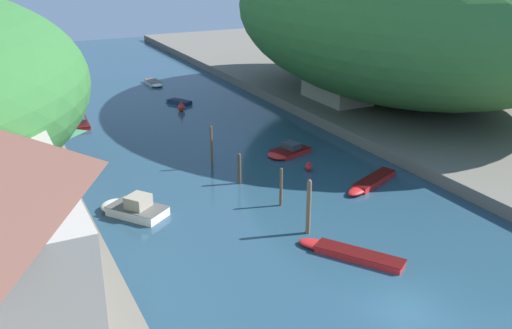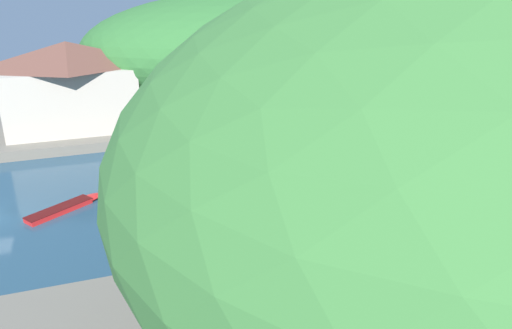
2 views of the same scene
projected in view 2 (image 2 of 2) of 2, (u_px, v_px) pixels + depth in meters
The scene contains 19 objects.
water_surface at pixel (344, 170), 46.57m from camera, with size 130.00×130.00×0.00m, color #234256.
left_bank at pixel (260, 105), 67.00m from camera, with size 22.00×120.00×1.01m.
hillside_left at pixel (245, 48), 64.71m from camera, with size 29.59×41.42×14.02m.
waterfront_building at pixel (71, 85), 53.38m from camera, with size 7.87×14.60×9.51m.
boathouse_shed at pixel (209, 97), 57.42m from camera, with size 8.17×7.27×5.39m.
boat_navy_launch at pixel (186, 235), 34.59m from camera, with size 5.96×3.50×0.49m.
boat_mid_channel at pixel (292, 203), 39.13m from camera, with size 4.41×3.12×0.96m.
boat_far_upstream at pixel (478, 161), 48.03m from camera, with size 2.67×3.56×0.41m.
boat_white_cruiser at pixel (68, 206), 38.85m from camera, with size 4.62×6.06×0.41m.
boat_far_right_bank at pixel (183, 149), 50.76m from camera, with size 4.53×5.09×1.47m.
boat_cabin_cruiser at pixel (384, 130), 57.20m from camera, with size 1.77×5.74×0.75m.
mooring_post_second at pixel (111, 179), 39.80m from camera, with size 0.30×0.30×3.66m.
mooring_post_middle at pixel (166, 179), 40.90m from camera, with size 0.21×0.21×2.81m.
mooring_post_fourth at pixel (221, 170), 43.26m from camera, with size 0.27×0.27×2.43m.
mooring_post_farthest at pixel (262, 156), 44.82m from camera, with size 0.21×0.21×3.56m.
channel_buoy_near at pixel (444, 161), 47.52m from camera, with size 0.78×0.78×1.16m.
channel_buoy_far at pixel (241, 209), 38.18m from camera, with size 0.59×0.59×0.88m.
person_on_quay at pixel (183, 120), 54.92m from camera, with size 0.26×0.40×1.69m.
person_by_boathouse at pixel (151, 123), 53.93m from camera, with size 0.30×0.42×1.69m.
Camera 2 is at (38.14, 8.06, 17.33)m, focal length 35.00 mm.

